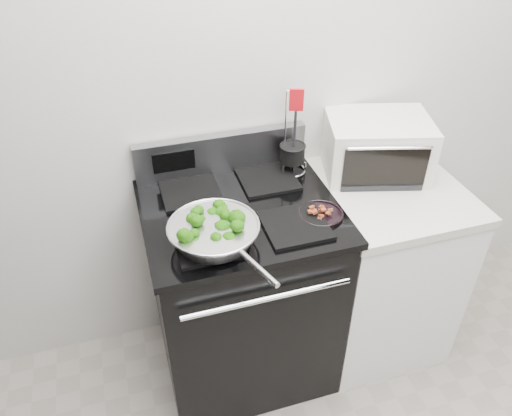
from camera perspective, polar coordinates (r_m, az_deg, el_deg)
name	(u,v)px	position (r m, az deg, el deg)	size (l,w,h in m)	color
back_wall	(286,74)	(2.18, 3.40, 14.99)	(4.00, 0.02, 2.70)	silver
gas_range	(242,290)	(2.31, -1.60, -9.31)	(0.79, 0.69, 1.13)	black
counter	(376,264)	(2.54, 13.57, -6.29)	(0.62, 0.68, 0.92)	white
skillet	(214,232)	(1.81, -4.80, -2.75)	(0.34, 0.52, 0.07)	silver
broccoli_pile	(214,228)	(1.80, -4.88, -2.24)	(0.27, 0.27, 0.09)	#0D3204
bacon_plate	(321,212)	(1.98, 7.43, -0.43)	(0.18, 0.18, 0.04)	black
utensil_holder	(292,158)	(2.21, 4.16, 5.76)	(0.13, 0.13, 0.40)	silver
toaster_oven	(377,146)	(2.30, 13.61, 6.89)	(0.52, 0.44, 0.26)	silver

